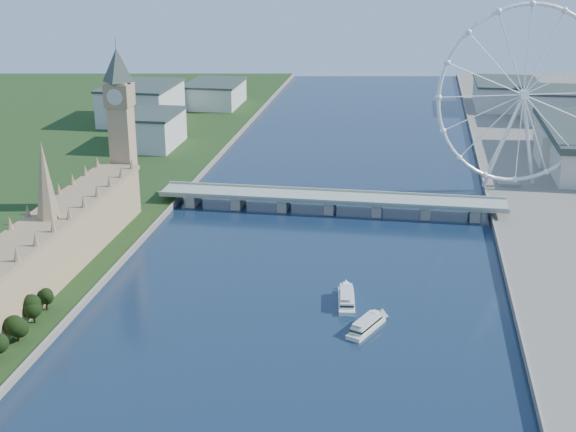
# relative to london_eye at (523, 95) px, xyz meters

# --- Properties ---
(parliament_range) EXTENTS (24.00, 200.00, 70.00)m
(parliament_range) POSITION_rel_london_eye_xyz_m (-247.98, -185.08, -49.04)
(parliament_range) COLOR tan
(parliament_range) RESTS_ON ground
(big_ben) EXTENTS (20.02, 20.02, 110.00)m
(big_ben) POSITION_rel_london_eye_xyz_m (-247.98, -77.08, -0.95)
(big_ben) COLOR tan
(big_ben) RESTS_ON ground
(westminster_bridge) EXTENTS (220.00, 22.00, 9.50)m
(westminster_bridge) POSITION_rel_london_eye_xyz_m (-119.98, -55.08, -60.89)
(westminster_bridge) COLOR gray
(westminster_bridge) RESTS_ON ground
(london_eye) EXTENTS (113.60, 39.12, 124.30)m
(london_eye) POSITION_rel_london_eye_xyz_m (0.00, 0.00, 0.00)
(london_eye) COLOR silver
(london_eye) RESTS_ON ground
(city_skyline) EXTENTS (505.00, 280.00, 32.00)m
(city_skyline) POSITION_rel_london_eye_xyz_m (-80.75, 205.00, -50.56)
(city_skyline) COLOR beige
(city_skyline) RESTS_ON ground
(tour_boat_near) EXTENTS (11.29, 31.63, 6.85)m
(tour_boat_near) POSITION_rel_london_eye_xyz_m (-97.54, -190.55, -67.52)
(tour_boat_near) COLOR silver
(tour_boat_near) RESTS_ON ground
(tour_boat_far) EXTENTS (18.32, 28.89, 6.27)m
(tour_boat_far) POSITION_rel_london_eye_xyz_m (-86.36, -216.42, -67.52)
(tour_boat_far) COLOR beige
(tour_boat_far) RESTS_ON ground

